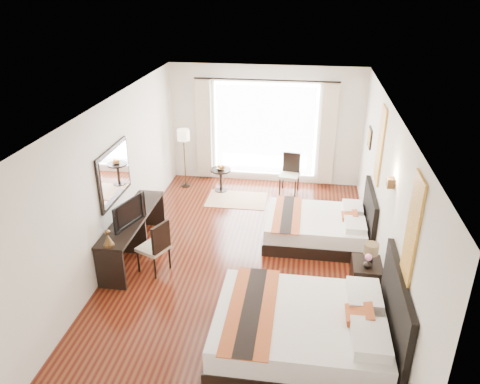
# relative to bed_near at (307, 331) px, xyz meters

# --- Properties ---
(floor) EXTENTS (4.50, 7.50, 0.01)m
(floor) POSITION_rel_bed_near_xyz_m (-1.13, 1.93, -0.35)
(floor) COLOR #390C0A
(floor) RESTS_ON ground
(ceiling) EXTENTS (4.50, 7.50, 0.02)m
(ceiling) POSITION_rel_bed_near_xyz_m (-1.13, 1.93, 2.45)
(ceiling) COLOR white
(ceiling) RESTS_ON wall_headboard
(wall_headboard) EXTENTS (0.01, 7.50, 2.80)m
(wall_headboard) POSITION_rel_bed_near_xyz_m (1.11, 1.93, 1.06)
(wall_headboard) COLOR silver
(wall_headboard) RESTS_ON floor
(wall_desk) EXTENTS (0.01, 7.50, 2.80)m
(wall_desk) POSITION_rel_bed_near_xyz_m (-3.38, 1.93, 1.06)
(wall_desk) COLOR silver
(wall_desk) RESTS_ON floor
(wall_window) EXTENTS (4.50, 0.01, 2.80)m
(wall_window) POSITION_rel_bed_near_xyz_m (-1.13, 5.67, 1.06)
(wall_window) COLOR silver
(wall_window) RESTS_ON floor
(wall_entry) EXTENTS (4.50, 0.01, 2.80)m
(wall_entry) POSITION_rel_bed_near_xyz_m (-1.13, -1.82, 1.06)
(wall_entry) COLOR silver
(wall_entry) RESTS_ON floor
(window_glass) EXTENTS (2.40, 0.02, 2.20)m
(window_glass) POSITION_rel_bed_near_xyz_m (-1.13, 5.66, 0.96)
(window_glass) COLOR white
(window_glass) RESTS_ON wall_window
(sheer_curtain) EXTENTS (2.30, 0.02, 2.10)m
(sheer_curtain) POSITION_rel_bed_near_xyz_m (-1.13, 5.60, 0.96)
(sheer_curtain) COLOR white
(sheer_curtain) RESTS_ON wall_window
(drape_left) EXTENTS (0.35, 0.14, 2.35)m
(drape_left) POSITION_rel_bed_near_xyz_m (-2.58, 5.56, 0.94)
(drape_left) COLOR #C1B195
(drape_left) RESTS_ON floor
(drape_right) EXTENTS (0.35, 0.14, 2.35)m
(drape_right) POSITION_rel_bed_near_xyz_m (0.32, 5.56, 0.94)
(drape_right) COLOR #C1B195
(drape_right) RESTS_ON floor
(art_panel_near) EXTENTS (0.03, 0.50, 1.35)m
(art_panel_near) POSITION_rel_bed_near_xyz_m (1.10, 0.00, 1.61)
(art_panel_near) COLOR #934215
(art_panel_near) RESTS_ON wall_headboard
(art_panel_far) EXTENTS (0.03, 0.50, 1.35)m
(art_panel_far) POSITION_rel_bed_near_xyz_m (1.10, 2.97, 1.61)
(art_panel_far) COLOR #934215
(art_panel_far) RESTS_ON wall_headboard
(wall_sconce) EXTENTS (0.10, 0.14, 0.14)m
(wall_sconce) POSITION_rel_bed_near_xyz_m (1.06, 1.44, 1.58)
(wall_sconce) COLOR #4C341B
(wall_sconce) RESTS_ON wall_headboard
(mirror_frame) EXTENTS (0.04, 1.25, 0.95)m
(mirror_frame) POSITION_rel_bed_near_xyz_m (-3.35, 2.01, 1.21)
(mirror_frame) COLOR black
(mirror_frame) RESTS_ON wall_desk
(mirror_glass) EXTENTS (0.01, 1.12, 0.82)m
(mirror_glass) POSITION_rel_bed_near_xyz_m (-3.33, 2.01, 1.21)
(mirror_glass) COLOR white
(mirror_glass) RESTS_ON mirror_frame
(bed_near) EXTENTS (2.35, 1.83, 1.33)m
(bed_near) POSITION_rel_bed_near_xyz_m (0.00, 0.00, 0.00)
(bed_near) COLOR black
(bed_near) RESTS_ON floor
(bed_far) EXTENTS (1.95, 1.52, 1.09)m
(bed_far) POSITION_rel_bed_near_xyz_m (0.20, 2.97, -0.06)
(bed_far) COLOR black
(bed_far) RESTS_ON floor
(nightstand) EXTENTS (0.45, 0.56, 0.54)m
(nightstand) POSITION_rel_bed_near_xyz_m (0.90, 1.44, -0.07)
(nightstand) COLOR black
(nightstand) RESTS_ON floor
(table_lamp) EXTENTS (0.23, 0.23, 0.36)m
(table_lamp) POSITION_rel_bed_near_xyz_m (0.93, 1.49, 0.40)
(table_lamp) COLOR black
(table_lamp) RESTS_ON nightstand
(vase) EXTENTS (0.15, 0.15, 0.13)m
(vase) POSITION_rel_bed_near_xyz_m (0.87, 1.32, 0.22)
(vase) COLOR black
(vase) RESTS_ON nightstand
(console_desk) EXTENTS (0.50, 2.20, 0.76)m
(console_desk) POSITION_rel_bed_near_xyz_m (-3.12, 2.01, 0.04)
(console_desk) COLOR black
(console_desk) RESTS_ON floor
(television) EXTENTS (0.35, 0.80, 0.46)m
(television) POSITION_rel_bed_near_xyz_m (-3.10, 1.75, 0.64)
(television) COLOR black
(television) RESTS_ON console_desk
(bronze_figurine) EXTENTS (0.18, 0.18, 0.26)m
(bronze_figurine) POSITION_rel_bed_near_xyz_m (-3.12, 1.01, 0.54)
(bronze_figurine) COLOR #4C341B
(bronze_figurine) RESTS_ON console_desk
(desk_chair) EXTENTS (0.58, 0.58, 0.95)m
(desk_chair) POSITION_rel_bed_near_xyz_m (-2.59, 1.54, -0.05)
(desk_chair) COLOR #C5B598
(desk_chair) RESTS_ON floor
(floor_lamp) EXTENTS (0.28, 0.28, 1.41)m
(floor_lamp) POSITION_rel_bed_near_xyz_m (-2.96, 5.06, 0.84)
(floor_lamp) COLOR black
(floor_lamp) RESTS_ON floor
(side_table) EXTENTS (0.47, 0.47, 0.55)m
(side_table) POSITION_rel_bed_near_xyz_m (-2.07, 4.90, -0.07)
(side_table) COLOR black
(side_table) RESTS_ON floor
(fruit_bowl) EXTENTS (0.23, 0.23, 0.05)m
(fruit_bowl) POSITION_rel_bed_near_xyz_m (-2.06, 4.87, 0.23)
(fruit_bowl) COLOR #453318
(fruit_bowl) RESTS_ON side_table
(window_chair) EXTENTS (0.49, 0.49, 0.92)m
(window_chair) POSITION_rel_bed_near_xyz_m (-0.49, 5.07, -0.06)
(window_chair) COLOR #C5B598
(window_chair) RESTS_ON floor
(jute_rug) EXTENTS (1.34, 0.91, 0.01)m
(jute_rug) POSITION_rel_bed_near_xyz_m (-1.64, 4.48, -0.34)
(jute_rug) COLOR tan
(jute_rug) RESTS_ON floor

